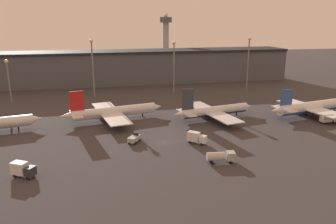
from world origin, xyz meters
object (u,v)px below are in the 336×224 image
airplane_1 (113,112)px  airplane_3 (313,107)px  service_vehicle_0 (134,138)px  service_vehicle_4 (328,118)px  airplane_2 (214,111)px  service_vehicle_3 (196,137)px  service_vehicle_1 (23,169)px  control_tower (166,37)px  service_vehicle_2 (221,156)px

airplane_1 → airplane_3: (79.51, -10.66, 0.32)m
airplane_1 → service_vehicle_0: (5.21, -26.07, -1.88)m
service_vehicle_4 → service_vehicle_0: bearing=-176.1°
airplane_2 → service_vehicle_3: 29.01m
service_vehicle_1 → service_vehicle_3: size_ratio=1.08×
airplane_3 → service_vehicle_0: (-74.30, -15.41, -2.20)m
service_vehicle_1 → control_tower: (71.82, 169.96, 22.64)m
airplane_1 → airplane_2: 39.46m
service_vehicle_1 → service_vehicle_0: bearing=61.1°
service_vehicle_4 → service_vehicle_1: bearing=-167.5°
service_vehicle_1 → service_vehicle_2: (50.85, -2.35, -0.27)m
service_vehicle_2 → service_vehicle_4: service_vehicle_4 is taller
service_vehicle_3 → service_vehicle_4: (54.74, 9.75, 0.03)m
service_vehicle_0 → service_vehicle_3: (18.91, -4.96, 0.65)m
service_vehicle_2 → service_vehicle_4: bearing=32.8°
service_vehicle_0 → service_vehicle_4: bearing=-52.8°
service_vehicle_0 → control_tower: size_ratio=0.13×
service_vehicle_3 → airplane_3: bearing=61.4°
service_vehicle_2 → control_tower: size_ratio=0.19×
airplane_3 → service_vehicle_0: size_ratio=7.73×
airplane_1 → service_vehicle_0: airplane_1 is taller
airplane_2 → service_vehicle_0: bearing=-160.5°
airplane_1 → service_vehicle_4: size_ratio=6.19×
airplane_2 → control_tower: bearing=75.3°
service_vehicle_1 → airplane_2: bearing=60.8°
service_vehicle_0 → service_vehicle_4: 73.81m
service_vehicle_2 → service_vehicle_3: (-2.31, 15.19, 0.21)m
airplane_3 → service_vehicle_1: 109.11m
airplane_2 → service_vehicle_4: bearing=-31.9°
airplane_3 → service_vehicle_3: 59.03m
service_vehicle_1 → service_vehicle_2: size_ratio=0.81×
airplane_1 → service_vehicle_2: 53.26m
service_vehicle_0 → service_vehicle_2: (21.22, -20.14, 0.44)m
airplane_3 → service_vehicle_1: airplane_3 is taller
airplane_2 → airplane_3: bearing=-17.5°
airplane_3 → service_vehicle_1: (-103.92, -33.21, -1.50)m
service_vehicle_3 → service_vehicle_0: bearing=-153.5°
service_vehicle_1 → service_vehicle_3: 50.20m
airplane_1 → service_vehicle_1: size_ratio=6.25×
airplane_3 → service_vehicle_0: bearing=-179.4°
airplane_1 → service_vehicle_0: size_ratio=7.23×
service_vehicle_0 → service_vehicle_1: size_ratio=0.86×
service_vehicle_2 → service_vehicle_4: 58.05m
airplane_2 → service_vehicle_1: 73.78m
control_tower → airplane_3: bearing=-76.8°
service_vehicle_0 → service_vehicle_1: (-29.63, -17.80, 0.71)m
airplane_1 → service_vehicle_0: 26.65m
airplane_2 → service_vehicle_4: size_ratio=5.52×
service_vehicle_0 → service_vehicle_1: service_vehicle_1 is taller
service_vehicle_1 → airplane_3: bearing=47.8°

